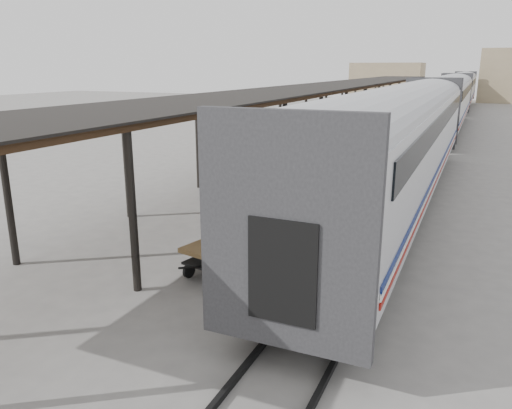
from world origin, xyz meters
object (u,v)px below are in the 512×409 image
at_px(baggage_cart, 227,248).
at_px(porter, 223,214).
at_px(pedestrian, 312,140).
at_px(luggage_tug, 326,142).

relative_size(baggage_cart, porter, 1.41).
relative_size(baggage_cart, pedestrian, 1.43).
xyz_separation_m(luggage_tug, porter, (3.28, -20.35, 1.14)).
bearing_deg(porter, pedestrian, 14.16).
bearing_deg(porter, baggage_cart, 23.90).
bearing_deg(porter, luggage_tug, 12.01).
xyz_separation_m(porter, pedestrian, (-3.82, 19.10, -0.87)).
height_order(baggage_cart, porter, porter).
height_order(luggage_tug, pedestrian, pedestrian).
bearing_deg(pedestrian, porter, 90.79).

